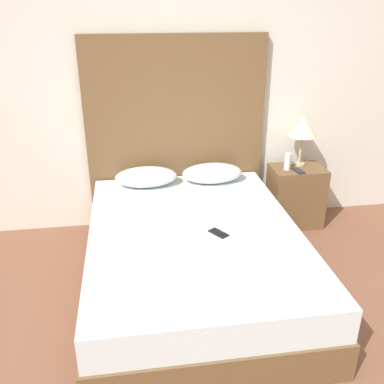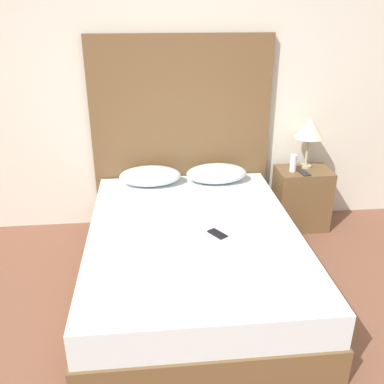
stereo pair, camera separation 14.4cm
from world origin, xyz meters
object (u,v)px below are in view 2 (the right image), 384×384
phone_on_bed (217,234)px  phone_on_nightstand (304,173)px  nightstand (301,198)px  table_lamp (310,129)px  bed (193,258)px

phone_on_bed → phone_on_nightstand: bearing=42.9°
nightstand → table_lamp: 0.68m
bed → table_lamp: size_ratio=4.46×
bed → phone_on_bed: phone_on_bed is taller
bed → phone_on_nightstand: bearing=35.0°
phone_on_bed → nightstand: nightstand is taller
nightstand → phone_on_nightstand: bearing=-111.9°
phone_on_bed → phone_on_nightstand: (0.94, 0.87, 0.09)m
bed → nightstand: size_ratio=3.57×
table_lamp → bed: bearing=-141.5°
bed → phone_on_bed: (0.16, -0.10, 0.26)m
nightstand → table_lamp: table_lamp is taller
nightstand → phone_on_nightstand: size_ratio=3.78×
table_lamp → phone_on_bed: bearing=-134.3°
nightstand → phone_on_bed: bearing=-135.4°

